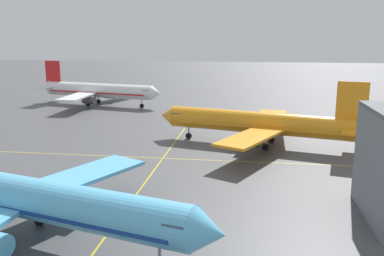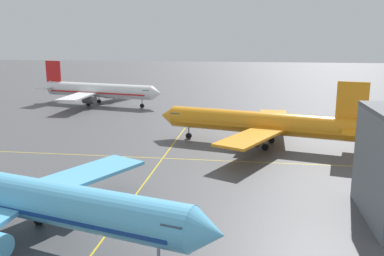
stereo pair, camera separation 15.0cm
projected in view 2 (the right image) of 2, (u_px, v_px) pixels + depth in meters
name	position (u px, v px, depth m)	size (l,w,h in m)	color
airliner_front_gate	(28.00, 198.00, 41.11)	(40.04, 34.11, 12.61)	#5BB7E5
airliner_second_row	(261.00, 123.00, 76.48)	(39.87, 33.93, 12.53)	orange
airliner_third_row	(98.00, 90.00, 121.99)	(40.19, 34.14, 12.58)	white
taxiway_markings	(129.00, 204.00, 50.55)	(131.22, 86.42, 0.01)	yellow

